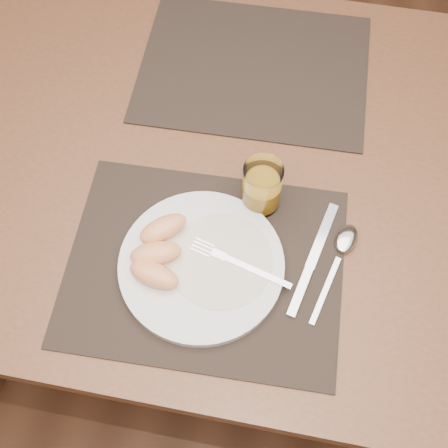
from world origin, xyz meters
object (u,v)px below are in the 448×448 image
placemat_near (205,266)px  table (240,183)px  knife (309,268)px  juice_glass (262,188)px  fork (232,261)px  placemat_far (254,68)px  plate (201,265)px  spoon (343,246)px

placemat_near → table: bearing=84.3°
knife → juice_glass: 0.15m
placemat_near → fork: bearing=11.2°
placemat_far → plate: (-0.01, -0.44, 0.01)m
placemat_far → plate: 0.44m
placemat_far → table: bearing=-86.7°
fork → knife: bearing=8.2°
plate → fork: (0.05, 0.01, 0.01)m
knife → spoon: bearing=43.4°
spoon → juice_glass: 0.17m
knife → juice_glass: juice_glass is taller
placemat_near → juice_glass: juice_glass is taller
table → placemat_far: bearing=93.3°
fork → juice_glass: (0.03, 0.13, 0.03)m
plate → juice_glass: size_ratio=2.69×
table → fork: bearing=-84.0°
plate → knife: plate is taller
spoon → fork: bearing=-159.4°
table → placemat_far: 0.24m
table → juice_glass: bearing=-60.0°
plate → knife: (0.17, 0.03, -0.01)m
plate → juice_glass: (0.08, 0.14, 0.04)m
fork → spoon: size_ratio=0.91×
placemat_far → plate: bearing=-91.8°
placemat_far → juice_glass: size_ratio=4.49×
placemat_far → juice_glass: bearing=-78.7°
juice_glass → spoon: bearing=-22.3°
placemat_near → placemat_far: 0.44m
table → knife: size_ratio=6.42×
placemat_far → knife: 0.44m
placemat_near → placemat_far: same height
fork → placemat_near: bearing=-168.8°
table → knife: bearing=-52.7°
placemat_far → knife: bearing=-68.9°
fork → juice_glass: bearing=78.4°
table → spoon: (0.20, -0.15, 0.09)m
spoon → juice_glass: bearing=157.7°
table → placemat_far: (-0.01, 0.22, 0.09)m
knife → table: bearing=127.3°
placemat_near → fork: fork is taller
placemat_near → knife: bearing=9.0°
placemat_near → juice_glass: size_ratio=4.49×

